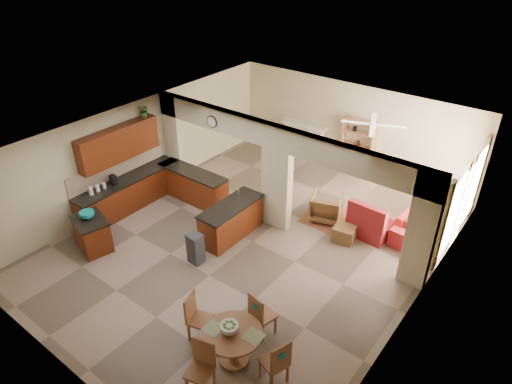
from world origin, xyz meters
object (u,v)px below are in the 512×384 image
Objects in this scene: sofa at (428,221)px; armchair at (326,207)px; dining_table at (233,342)px; kitchen_island at (92,234)px.

sofa is 2.60m from armchair.
dining_table is 5.17m from armchair.
kitchen_island is at bearing 174.43° from dining_table.
armchair is at bearing 118.48° from sofa.
kitchen_island is 1.37× the size of armchair.
kitchen_island reaches higher than sofa.
kitchen_island is at bearing 31.65° from armchair.
dining_table reaches higher than sofa.
dining_table is (4.87, -0.47, 0.06)m from kitchen_island.
kitchen_island is 8.40m from sofa.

